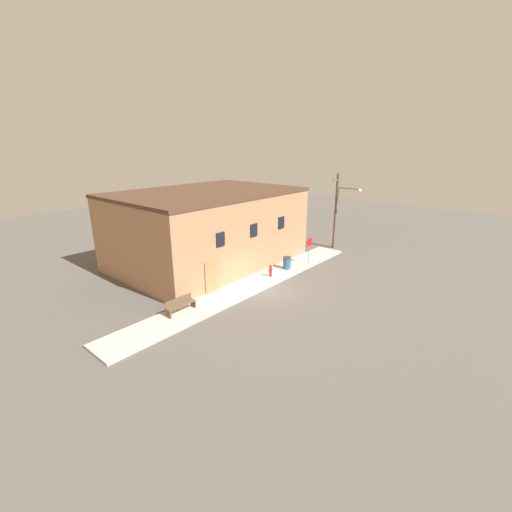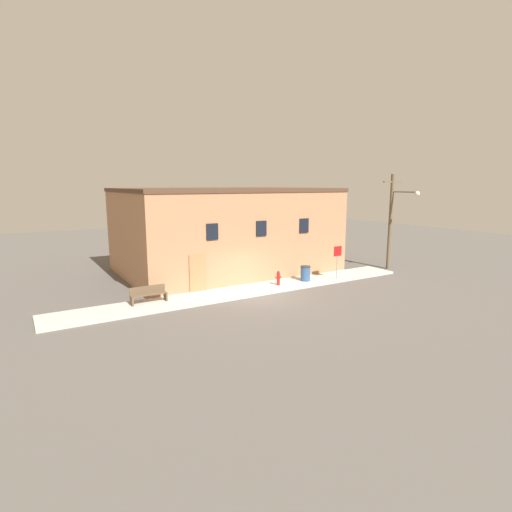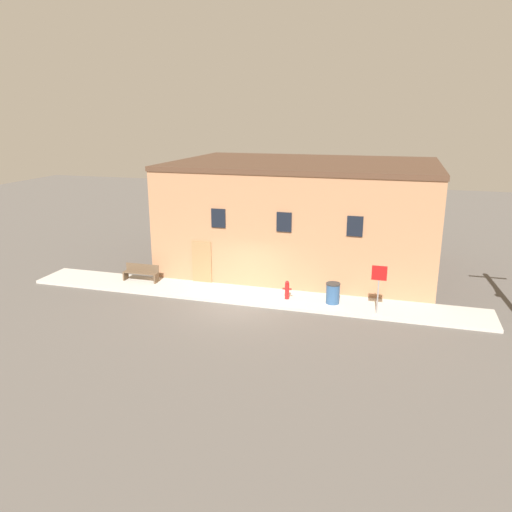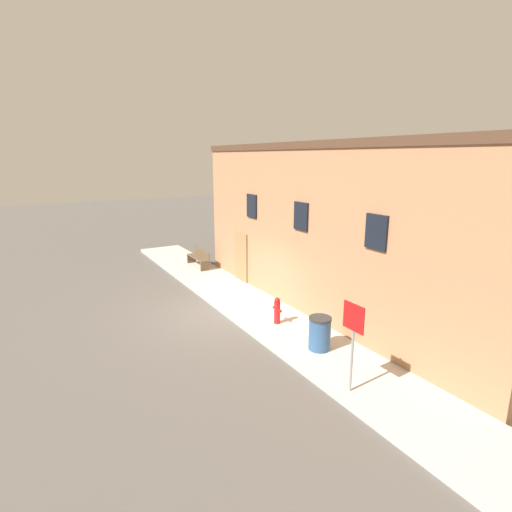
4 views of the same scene
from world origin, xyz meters
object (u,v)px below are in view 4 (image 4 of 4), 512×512
at_px(fire_hydrant, 277,310).
at_px(stop_sign, 353,332).
at_px(trash_bin, 320,333).
at_px(bench, 199,258).

height_order(fire_hydrant, stop_sign, stop_sign).
bearing_deg(stop_sign, trash_bin, 160.17).
distance_m(fire_hydrant, stop_sign, 4.15).
relative_size(stop_sign, trash_bin, 2.26).
height_order(stop_sign, trash_bin, stop_sign).
xyz_separation_m(fire_hydrant, stop_sign, (3.97, -0.65, 1.01)).
distance_m(fire_hydrant, trash_bin, 2.04).
relative_size(fire_hydrant, bench, 0.48).
relative_size(stop_sign, bench, 1.17).
distance_m(stop_sign, bench, 11.60).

